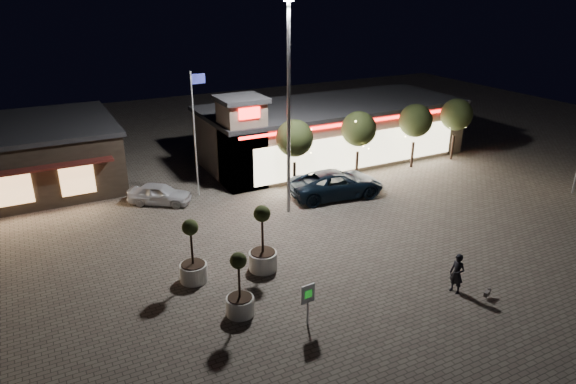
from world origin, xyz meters
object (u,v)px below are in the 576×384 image
pickup_truck (336,184)px  planter_mid (240,296)px  pedestrian (457,274)px  valet_sign (308,297)px  planter_left (193,262)px  white_sedan (160,194)px

pickup_truck → planter_mid: bearing=138.8°
pedestrian → valet_sign: bearing=-110.2°
planter_left → planter_mid: bearing=-75.2°
pickup_truck → planter_left: 12.72m
pedestrian → planter_left: size_ratio=0.60×
white_sedan → planter_mid: (-0.02, -13.09, 0.22)m
valet_sign → pickup_truck: bearing=52.8°
pedestrian → planter_left: bearing=-134.6°
white_sedan → valet_sign: 15.19m
planter_mid → planter_left: bearing=104.8°
pedestrian → planter_left: planter_left is taller
pickup_truck → white_sedan: size_ratio=1.58×
pedestrian → planter_left: (-10.06, 6.28, 0.03)m
pedestrian → planter_mid: (-9.15, 2.88, -0.04)m
pickup_truck → valet_sign: size_ratio=3.29×
pickup_truck → planter_left: bearing=124.4°
valet_sign → planter_left: bearing=119.4°
pickup_truck → planter_left: planter_left is taller
white_sedan → planter_mid: 13.09m
white_sedan → valet_sign: bearing=-137.3°
planter_mid → pedestrian: bearing=-17.5°
pickup_truck → valet_sign: (-8.37, -11.02, 0.45)m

